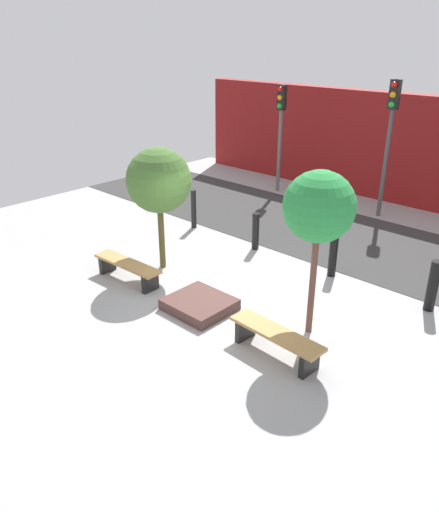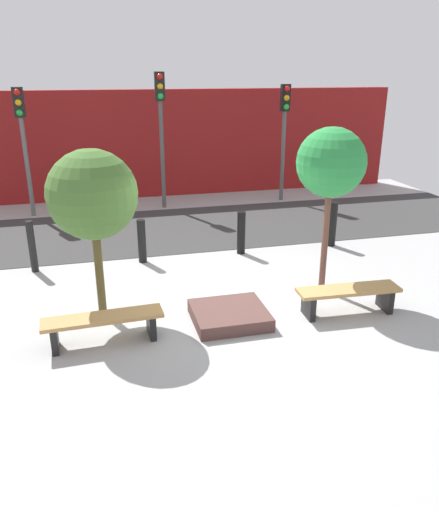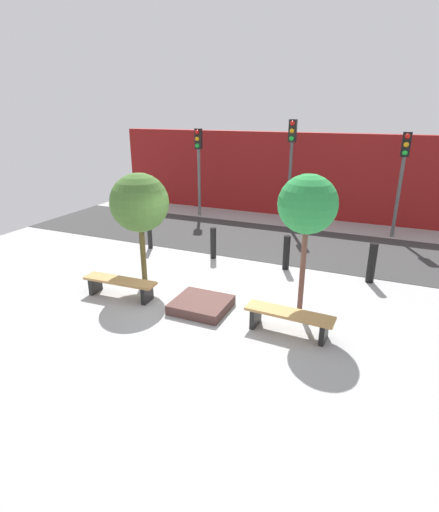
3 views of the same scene
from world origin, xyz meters
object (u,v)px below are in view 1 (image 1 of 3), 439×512
object	(u,v)px
planter_bed	(200,304)
tree_behind_right_bench	(319,208)
bench_left	(128,267)
bollard_right	(433,286)
bollard_center	(333,256)
traffic_light_west	(281,119)
tree_behind_left_bench	(159,181)
bollard_far_left	(194,209)
traffic_light_mid_west	(390,125)
bench_right	(276,338)
bollard_left	(256,231)

from	to	relation	value
planter_bed	tree_behind_right_bench	world-z (taller)	tree_behind_right_bench
tree_behind_right_bench	bench_left	bearing A→B (deg)	-166.06
bollard_right	bench_left	bearing A→B (deg)	-148.45
tree_behind_right_bench	bollard_center	xyz separation A→B (m)	(-0.92, 2.29, -1.91)
traffic_light_west	tree_behind_left_bench	bearing A→B (deg)	-75.57
bollard_far_left	bollard_center	world-z (taller)	bollard_far_left
bollard_center	traffic_light_mid_west	xyz separation A→B (m)	(-1.12, 4.46, 2.18)
traffic_light_west	traffic_light_mid_west	xyz separation A→B (m)	(3.77, 0.00, 0.24)
bench_right	traffic_light_mid_west	bearing A→B (deg)	107.43
tree_behind_right_bench	traffic_light_mid_west	bearing A→B (deg)	106.81
tree_behind_right_bench	bollard_far_left	bearing A→B (deg)	156.93
traffic_light_west	bench_left	bearing A→B (deg)	-77.39
bench_left	bollard_right	distance (m)	6.32
traffic_light_west	bollard_far_left	bearing A→B (deg)	-84.49
tree_behind_left_bench	bollard_far_left	world-z (taller)	tree_behind_left_bench
bollard_right	traffic_light_mid_west	xyz separation A→B (m)	(-3.35, 4.46, 2.14)
bollard_right	traffic_light_mid_west	world-z (taller)	traffic_light_mid_west
planter_bed	bollard_left	bearing A→B (deg)	109.75
bench_left	bollard_far_left	bearing A→B (deg)	108.86
bench_right	bollard_center	distance (m)	3.44
bench_right	bollard_left	world-z (taller)	bollard_left
tree_behind_left_bench	traffic_light_mid_west	world-z (taller)	traffic_light_mid_west
planter_bed	bollard_center	size ratio (longest dim) A/B	1.24
tree_behind_left_bench	traffic_light_west	distance (m)	6.98
bollard_left	traffic_light_mid_west	world-z (taller)	traffic_light_mid_west
bench_right	tree_behind_right_bench	xyz separation A→B (m)	(0.00, 1.01, 2.07)
bench_left	traffic_light_mid_west	world-z (taller)	traffic_light_mid_west
planter_bed	bollard_left	size ratio (longest dim) A/B	1.27
tree_behind_left_bench	bench_right	bearing A→B (deg)	-13.94
bench_right	bollard_center	xyz separation A→B (m)	(-0.92, 3.31, 0.15)
tree_behind_left_bench	traffic_light_west	bearing A→B (deg)	104.43
bollard_right	bollard_left	bearing A→B (deg)	180.00
bollard_far_left	bollard_right	size ratio (longest dim) A/B	1.03
bench_right	traffic_light_mid_west	world-z (taller)	traffic_light_mid_west
bench_right	tree_behind_left_bench	world-z (taller)	tree_behind_left_bench
traffic_light_west	traffic_light_mid_west	size ratio (longest dim) A/B	0.90
bollard_right	bollard_center	bearing A→B (deg)	180.00
planter_bed	traffic_light_west	size ratio (longest dim) A/B	0.35
bench_right	bollard_right	xyz separation A→B (m)	(1.31, 3.31, 0.19)
bollard_left	bollard_center	size ratio (longest dim) A/B	0.97
bench_left	bollard_far_left	xyz separation A→B (m)	(-1.31, 3.31, 0.22)
traffic_light_mid_west	bollard_far_left	bearing A→B (deg)	-126.90
tree_behind_left_bench	bench_left	bearing A→B (deg)	-90.00
bollard_far_left	bollard_left	size ratio (longest dim) A/B	1.14
tree_behind_right_bench	traffic_light_west	world-z (taller)	traffic_light_west
bollard_left	bollard_right	bearing A→B (deg)	0.00
bollard_center	traffic_light_mid_west	world-z (taller)	traffic_light_mid_west
bollard_far_left	traffic_light_mid_west	bearing A→B (deg)	53.10
bollard_far_left	tree_behind_right_bench	bearing A→B (deg)	-23.07
bollard_left	bollard_center	xyz separation A→B (m)	(2.23, 0.00, 0.01)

